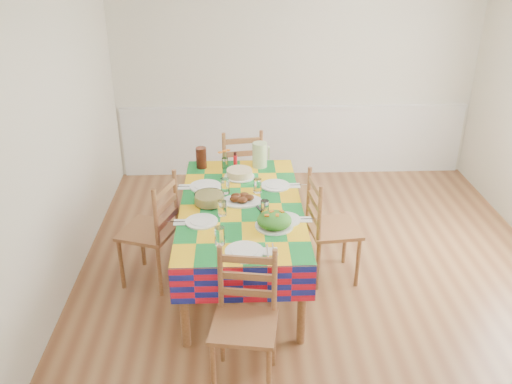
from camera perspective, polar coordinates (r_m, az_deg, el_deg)
room at (r=4.48m, az=7.49°, el=5.05°), size 4.58×5.08×2.78m
wainscot at (r=7.08m, az=3.97°, el=5.68°), size 4.41×0.06×0.92m
dining_table at (r=4.77m, az=-1.56°, el=-2.15°), size 1.06×1.98×0.77m
setting_near_head at (r=4.07m, az=-2.09°, el=-5.65°), size 0.47×0.32×0.14m
setting_left_near at (r=4.48m, az=-5.03°, el=-2.59°), size 0.49×0.29×0.13m
setting_left_far at (r=5.00m, az=-4.68°, el=0.63°), size 0.54×0.32×0.14m
setting_right_near at (r=4.49m, az=2.37°, el=-2.42°), size 0.49×0.28×0.12m
setting_right_far at (r=5.00m, az=1.44°, el=0.70°), size 0.51×0.30×0.13m
meat_platter at (r=4.75m, az=-1.54°, el=-0.76°), size 0.36×0.26×0.07m
salad_platter at (r=4.35m, az=1.94°, el=-3.06°), size 0.31×0.31×0.13m
pasta_bowl at (r=4.73m, az=-4.94°, el=-0.72°), size 0.26×0.26×0.09m
cake at (r=5.23m, az=-1.77°, el=1.95°), size 0.29×0.29×0.08m
serving_utensils at (r=4.63m, az=0.75°, el=-1.79°), size 0.16×0.36×0.01m
flower_vase at (r=5.42m, az=-3.30°, el=3.36°), size 0.13×0.11×0.21m
hot_sauce at (r=5.44m, az=-2.20°, el=3.43°), size 0.04×0.04×0.16m
green_pitcher at (r=5.43m, az=0.40°, el=3.94°), size 0.15×0.15×0.25m
tea_pitcher at (r=5.44m, az=-5.79°, el=3.61°), size 0.11×0.11×0.21m
name_card at (r=3.91m, az=-1.02°, el=-7.38°), size 0.09×0.03×0.02m
chair_near at (r=3.84m, az=-1.18°, el=-13.46°), size 0.50×0.48×1.00m
chair_far at (r=5.96m, az=-1.62°, el=2.02°), size 0.53×0.51×1.04m
chair_left at (r=4.90m, az=-10.80°, el=-4.10°), size 0.57×0.58×1.05m
chair_right at (r=4.92m, az=7.66°, el=-3.81°), size 0.48×0.50×1.03m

